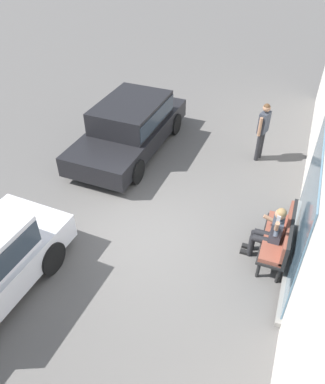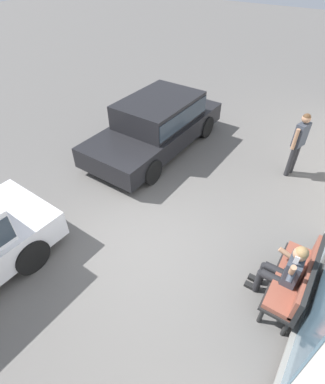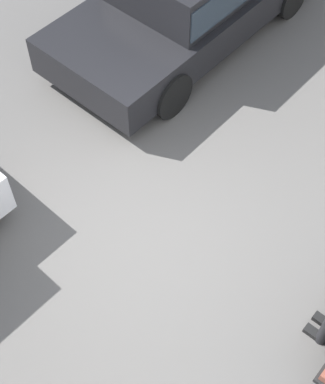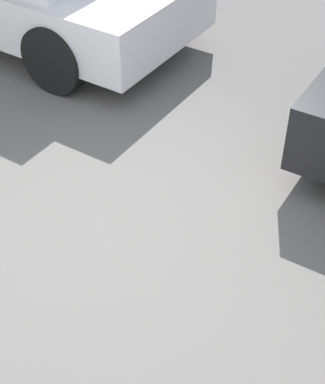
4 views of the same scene
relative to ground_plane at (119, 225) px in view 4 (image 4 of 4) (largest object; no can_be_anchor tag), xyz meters
name	(u,v)px [view 4 (image 4 of 4)]	position (x,y,z in m)	size (l,w,h in m)	color
ground_plane	(119,225)	(0.00, 0.00, 0.00)	(60.00, 60.00, 0.00)	#565451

